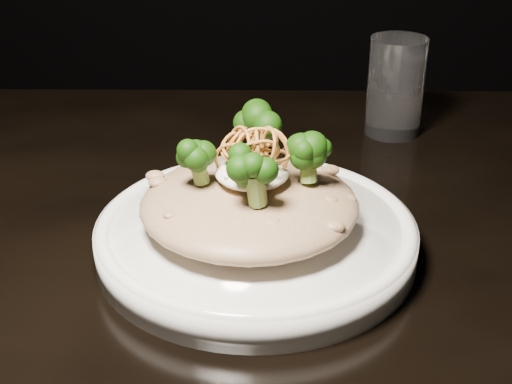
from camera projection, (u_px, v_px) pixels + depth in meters
table at (314, 333)px, 0.62m from camera, size 1.10×0.80×0.75m
plate at (256, 237)px, 0.58m from camera, size 0.26×0.26×0.03m
risotto at (249, 204)px, 0.56m from camera, size 0.17×0.17×0.04m
broccoli at (253, 157)px, 0.55m from camera, size 0.11×0.11×0.04m
cheese at (252, 173)px, 0.55m from camera, size 0.06×0.06×0.02m
shallots at (252, 145)px, 0.54m from camera, size 0.05×0.05×0.03m
drinking_glass at (395, 87)px, 0.79m from camera, size 0.08×0.08×0.11m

